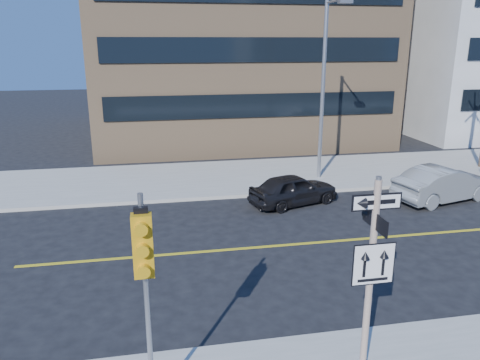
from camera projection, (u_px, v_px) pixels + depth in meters
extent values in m
plane|color=black|center=(317.00, 313.00, 11.52)|extent=(120.00, 120.00, 0.00)
cylinder|color=silver|center=(369.00, 284.00, 8.55)|extent=(0.13, 0.13, 4.00)
cylinder|color=gray|center=(379.00, 178.00, 7.98)|extent=(0.10, 0.10, 0.06)
cube|color=black|center=(377.00, 202.00, 8.10)|extent=(0.92, 0.03, 0.30)
cube|color=black|center=(375.00, 221.00, 8.20)|extent=(0.03, 0.92, 0.30)
cube|color=white|center=(374.00, 264.00, 8.34)|extent=(0.80, 0.03, 0.80)
cylinder|color=gray|center=(147.00, 306.00, 7.84)|extent=(0.09, 0.09, 4.00)
cube|color=gold|center=(143.00, 246.00, 7.31)|extent=(0.32, 0.22, 1.05)
sphere|color=#8C0705|center=(141.00, 228.00, 7.10)|extent=(0.17, 0.17, 0.17)
sphere|color=black|center=(143.00, 249.00, 7.20)|extent=(0.17, 0.17, 0.17)
sphere|color=black|center=(144.00, 269.00, 7.30)|extent=(0.17, 0.17, 0.17)
imported|color=black|center=(294.00, 189.00, 19.06)|extent=(2.58, 4.02, 1.27)
imported|color=gray|center=(444.00, 184.00, 19.45)|extent=(2.60, 4.70, 1.47)
cylinder|color=gray|center=(323.00, 93.00, 21.42)|extent=(0.18, 0.18, 8.00)
cylinder|color=gray|center=(336.00, 1.00, 19.37)|extent=(0.10, 2.20, 0.10)
cube|color=gray|center=(345.00, 1.00, 18.45)|extent=(0.55, 0.30, 0.16)
cube|color=#A27F5A|center=(229.00, 3.00, 32.87)|extent=(18.00, 18.00, 18.00)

